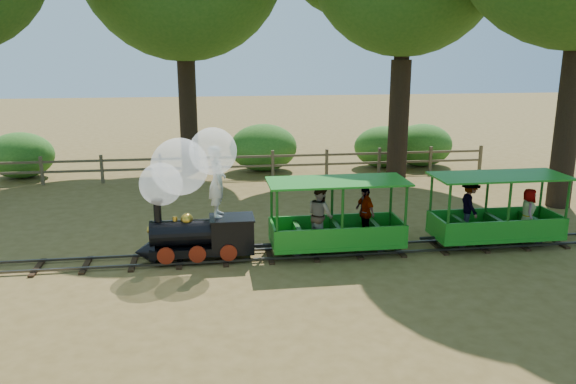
{
  "coord_description": "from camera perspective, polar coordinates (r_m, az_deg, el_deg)",
  "views": [
    {
      "loc": [
        -1.28,
        -11.86,
        4.56
      ],
      "look_at": [
        0.49,
        0.5,
        1.37
      ],
      "focal_mm": 35.0,
      "sensor_mm": 36.0,
      "label": 1
    }
  ],
  "objects": [
    {
      "name": "ground",
      "position": [
        12.77,
        -1.86,
        -6.6
      ],
      "size": [
        90.0,
        90.0,
        0.0
      ],
      "primitive_type": "plane",
      "color": "olive",
      "rests_on": "ground"
    },
    {
      "name": "track",
      "position": [
        12.74,
        -1.86,
        -6.32
      ],
      "size": [
        22.0,
        1.0,
        0.1
      ],
      "color": "#3F3D3A",
      "rests_on": "ground"
    },
    {
      "name": "locomotive",
      "position": [
        12.28,
        -9.89,
        0.59
      ],
      "size": [
        2.61,
        1.23,
        3.0
      ],
      "color": "black",
      "rests_on": "ground"
    },
    {
      "name": "carriage_front",
      "position": [
        12.71,
        4.96,
        -3.0
      ],
      "size": [
        3.13,
        1.28,
        1.62
      ],
      "color": "#1D871D",
      "rests_on": "track"
    },
    {
      "name": "carriage_rear",
      "position": [
        14.15,
        20.06,
        -2.17
      ],
      "size": [
        3.13,
        1.38,
        1.62
      ],
      "color": "#1D871D",
      "rests_on": "track"
    },
    {
      "name": "fence",
      "position": [
        20.29,
        -4.37,
        2.97
      ],
      "size": [
        18.1,
        0.1,
        1.0
      ],
      "color": "brown",
      "rests_on": "ground"
    },
    {
      "name": "shrub_west",
      "position": [
        22.53,
        -25.55,
        3.39
      ],
      "size": [
        2.4,
        1.84,
        1.66
      ],
      "primitive_type": "ellipsoid",
      "color": "#2D6B1E",
      "rests_on": "ground"
    },
    {
      "name": "shrub_mid_w",
      "position": [
        21.57,
        -2.52,
        4.54
      ],
      "size": [
        2.6,
        2.0,
        1.8
      ],
      "primitive_type": "ellipsoid",
      "color": "#2D6B1E",
      "rests_on": "ground"
    },
    {
      "name": "shrub_mid_e",
      "position": [
        22.55,
        9.68,
        4.55
      ],
      "size": [
        2.34,
        1.8,
        1.62
      ],
      "primitive_type": "ellipsoid",
      "color": "#2D6B1E",
      "rests_on": "ground"
    },
    {
      "name": "shrub_east",
      "position": [
        23.08,
        13.46,
        4.66
      ],
      "size": [
        2.43,
        1.87,
        1.69
      ],
      "primitive_type": "ellipsoid",
      "color": "#2D6B1E",
      "rests_on": "ground"
    }
  ]
}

